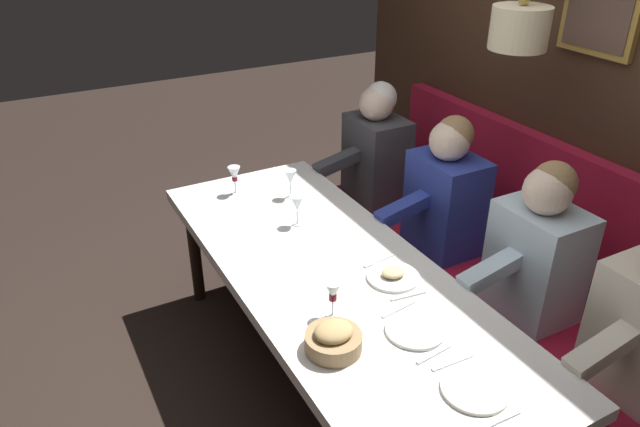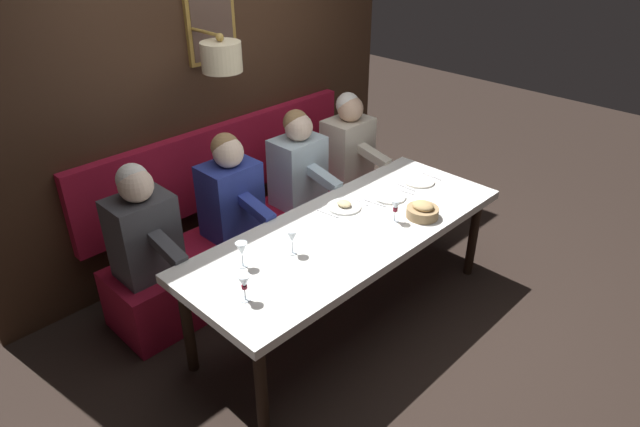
% 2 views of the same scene
% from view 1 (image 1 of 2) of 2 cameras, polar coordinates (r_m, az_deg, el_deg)
% --- Properties ---
extents(ground_plane, '(12.00, 12.00, 0.00)m').
position_cam_1_polar(ground_plane, '(3.23, 1.12, -16.41)').
color(ground_plane, black).
extents(dining_table, '(0.90, 2.36, 0.74)m').
position_cam_1_polar(dining_table, '(2.79, 1.25, -6.58)').
color(dining_table, white).
rests_on(dining_table, ground_plane).
extents(banquette_bench, '(0.52, 2.56, 0.45)m').
position_cam_1_polar(banquette_bench, '(3.50, 14.11, -8.40)').
color(banquette_bench, maroon).
rests_on(banquette_bench, ground_plane).
extents(back_wall_panel, '(0.59, 3.76, 2.90)m').
position_cam_1_polar(back_wall_panel, '(3.39, 23.86, 10.60)').
color(back_wall_panel, '#382316').
rests_on(back_wall_panel, ground_plane).
extents(diner_near, '(0.60, 0.40, 0.79)m').
position_cam_1_polar(diner_near, '(2.96, 20.11, -3.01)').
color(diner_near, silver).
rests_on(diner_near, banquette_bench).
extents(diner_middle, '(0.60, 0.40, 0.79)m').
position_cam_1_polar(diner_middle, '(3.37, 11.93, 2.20)').
color(diner_middle, '#283893').
rests_on(diner_middle, banquette_bench).
extents(diner_far, '(0.60, 0.40, 0.79)m').
position_cam_1_polar(diner_far, '(3.88, 5.37, 6.33)').
color(diner_far, '#3D3D42').
rests_on(diner_far, banquette_bench).
extents(place_setting_0, '(0.24, 0.31, 0.01)m').
position_cam_1_polar(place_setting_0, '(2.24, 14.57, -15.93)').
color(place_setting_0, silver).
rests_on(place_setting_0, dining_table).
extents(place_setting_1, '(0.24, 0.33, 0.05)m').
position_cam_1_polar(place_setting_1, '(2.71, 7.00, -5.91)').
color(place_setting_1, white).
rests_on(place_setting_1, dining_table).
extents(place_setting_2, '(0.24, 0.33, 0.01)m').
position_cam_1_polar(place_setting_2, '(2.43, 9.08, -10.93)').
color(place_setting_2, silver).
rests_on(place_setting_2, dining_table).
extents(wine_glass_0, '(0.07, 0.07, 0.16)m').
position_cam_1_polar(wine_glass_0, '(3.35, -2.86, 3.42)').
color(wine_glass_0, silver).
rests_on(wine_glass_0, dining_table).
extents(wine_glass_1, '(0.07, 0.07, 0.16)m').
position_cam_1_polar(wine_glass_1, '(3.06, -2.21, 0.89)').
color(wine_glass_1, silver).
rests_on(wine_glass_1, dining_table).
extents(wine_glass_2, '(0.07, 0.07, 0.16)m').
position_cam_1_polar(wine_glass_2, '(3.42, -8.18, 3.68)').
color(wine_glass_2, silver).
rests_on(wine_glass_2, dining_table).
extents(wine_glass_3, '(0.07, 0.07, 0.16)m').
position_cam_1_polar(wine_glass_3, '(2.42, 1.23, -7.54)').
color(wine_glass_3, silver).
rests_on(wine_glass_3, dining_table).
extents(bread_bowl, '(0.22, 0.22, 0.12)m').
position_cam_1_polar(bread_bowl, '(2.30, 1.29, -11.91)').
color(bread_bowl, '#9E7F56').
rests_on(bread_bowl, dining_table).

